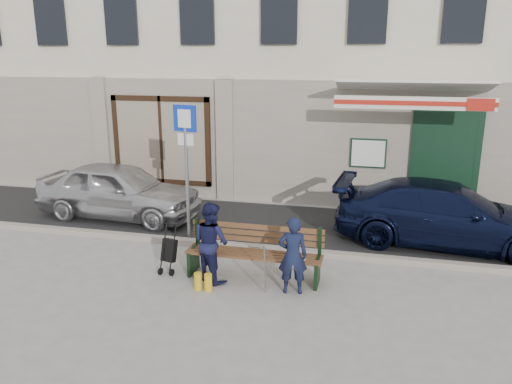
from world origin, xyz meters
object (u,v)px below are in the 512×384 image
(car_navy, at_px, (446,214))
(man, at_px, (293,255))
(parking_sign, at_px, (186,151))
(stroller, at_px, (169,251))
(bench, at_px, (251,253))
(car_silver, at_px, (119,190))
(woman, at_px, (211,242))

(car_navy, distance_m, man, 3.96)
(parking_sign, xyz_separation_m, stroller, (0.21, -1.53, -1.54))
(man, bearing_deg, bench, -37.76)
(car_silver, bearing_deg, man, -118.58)
(car_silver, distance_m, woman, 4.30)
(bench, bearing_deg, car_navy, 35.51)
(car_navy, relative_size, woman, 3.18)
(man, distance_m, woman, 1.46)
(stroller, bearing_deg, car_navy, 40.39)
(car_navy, height_order, woman, woman)
(car_silver, height_order, bench, car_silver)
(car_silver, bearing_deg, car_navy, -86.87)
(stroller, bearing_deg, bench, 16.78)
(car_silver, distance_m, stroller, 3.60)
(car_silver, bearing_deg, woman, -127.06)
(car_silver, height_order, car_navy, car_silver)
(woman, bearing_deg, car_navy, -114.92)
(car_navy, bearing_deg, woman, 128.54)
(car_silver, height_order, stroller, car_silver)
(man, height_order, woman, woman)
(car_navy, relative_size, parking_sign, 1.57)
(parking_sign, height_order, man, parking_sign)
(woman, bearing_deg, man, -154.80)
(car_navy, height_order, bench, car_navy)
(car_silver, distance_m, parking_sign, 2.78)
(parking_sign, relative_size, woman, 2.03)
(woman, relative_size, stroller, 1.59)
(bench, xyz_separation_m, man, (0.80, -0.40, 0.20))
(car_silver, height_order, man, car_silver)
(car_silver, bearing_deg, parking_sign, -113.64)
(parking_sign, bearing_deg, car_navy, 24.33)
(car_silver, relative_size, stroller, 4.45)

